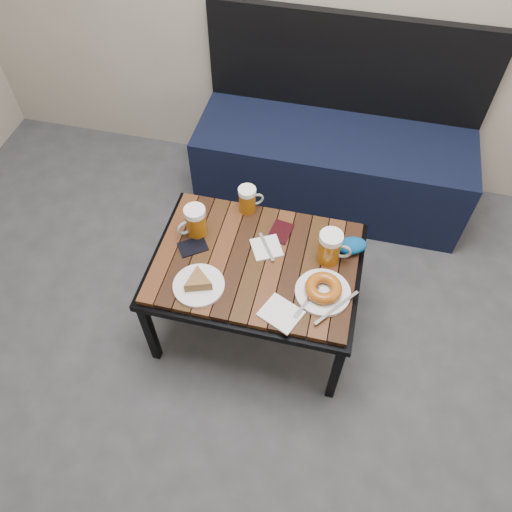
% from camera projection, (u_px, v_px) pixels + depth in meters
% --- Properties ---
extents(bench, '(1.40, 0.50, 0.95)m').
position_uv_depth(bench, '(332.00, 159.00, 2.64)').
color(bench, black).
rests_on(bench, ground).
extents(cafe_table, '(0.84, 0.62, 0.47)m').
position_uv_depth(cafe_table, '(256.00, 267.00, 2.02)').
color(cafe_table, black).
rests_on(cafe_table, ground).
extents(beer_mug_left, '(0.13, 0.12, 0.14)m').
position_uv_depth(beer_mug_left, '(195.00, 221.00, 2.02)').
color(beer_mug_left, '#8F4E0B').
rests_on(beer_mug_left, cafe_table).
extents(beer_mug_centre, '(0.11, 0.10, 0.12)m').
position_uv_depth(beer_mug_centre, '(248.00, 199.00, 2.11)').
color(beer_mug_centre, '#8F4E0B').
rests_on(beer_mug_centre, cafe_table).
extents(beer_mug_right, '(0.13, 0.09, 0.15)m').
position_uv_depth(beer_mug_right, '(330.00, 247.00, 1.93)').
color(beer_mug_right, '#8F4E0B').
rests_on(beer_mug_right, cafe_table).
extents(plate_pie, '(0.20, 0.20, 0.06)m').
position_uv_depth(plate_pie, '(198.00, 283.00, 1.89)').
color(plate_pie, white).
rests_on(plate_pie, cafe_table).
extents(plate_bagel, '(0.24, 0.26, 0.06)m').
position_uv_depth(plate_bagel, '(323.00, 290.00, 1.87)').
color(plate_bagel, white).
rests_on(plate_bagel, cafe_table).
extents(napkin_left, '(0.15, 0.15, 0.01)m').
position_uv_depth(napkin_left, '(266.00, 248.00, 2.02)').
color(napkin_left, white).
rests_on(napkin_left, cafe_table).
extents(napkin_right, '(0.18, 0.17, 0.01)m').
position_uv_depth(napkin_right, '(281.00, 314.00, 1.83)').
color(napkin_right, white).
rests_on(napkin_right, cafe_table).
extents(passport_navy, '(0.14, 0.13, 0.01)m').
position_uv_depth(passport_navy, '(193.00, 247.00, 2.03)').
color(passport_navy, black).
rests_on(passport_navy, cafe_table).
extents(passport_burgundy, '(0.10, 0.13, 0.01)m').
position_uv_depth(passport_burgundy, '(281.00, 232.00, 2.07)').
color(passport_burgundy, black).
rests_on(passport_burgundy, cafe_table).
extents(knit_pouch, '(0.15, 0.13, 0.06)m').
position_uv_depth(knit_pouch, '(351.00, 246.00, 2.00)').
color(knit_pouch, navy).
rests_on(knit_pouch, cafe_table).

